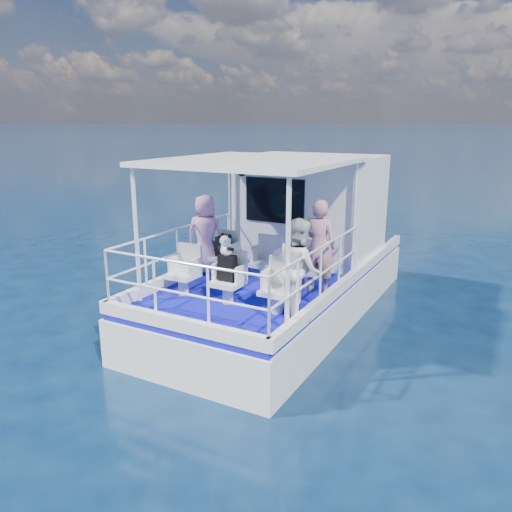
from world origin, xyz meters
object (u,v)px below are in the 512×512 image
at_px(passenger_port_fwd, 206,235).
at_px(panda, 226,245).
at_px(passenger_stbd_aft, 299,268).
at_px(backpack_center, 227,268).

height_order(passenger_port_fwd, panda, passenger_port_fwd).
relative_size(passenger_stbd_aft, panda, 4.32).
bearing_deg(backpack_center, passenger_stbd_aft, 0.93).
xyz_separation_m(backpack_center, panda, (-0.01, -0.01, 0.39)).
bearing_deg(panda, passenger_stbd_aft, 1.36).
bearing_deg(backpack_center, panda, -142.16).
distance_m(passenger_stbd_aft, panda, 1.29).
xyz_separation_m(passenger_port_fwd, passenger_stbd_aft, (2.50, -1.19, -0.01)).
bearing_deg(passenger_stbd_aft, panda, 48.14).
height_order(passenger_stbd_aft, panda, passenger_stbd_aft).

